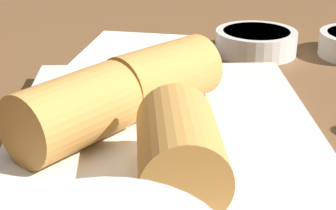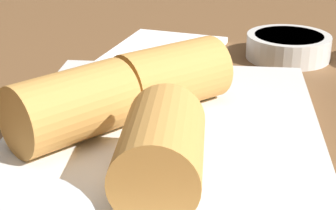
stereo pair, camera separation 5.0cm
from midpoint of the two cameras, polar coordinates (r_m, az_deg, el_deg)
name	(u,v)px [view 1 (the left image)]	position (r cm, az deg, el deg)	size (l,w,h in cm)	color
table_surface	(167,185)	(36.66, -4.10, -8.29)	(180.00, 140.00, 2.00)	brown
serving_plate	(168,140)	(38.43, -3.73, -3.70)	(27.72, 21.20, 1.50)	white
roll_front_left	(78,110)	(36.28, -13.05, -0.59)	(9.10, 8.83, 4.70)	#D19347
roll_front_right	(179,146)	(30.95, -3.46, -4.31)	(8.87, 4.88, 4.70)	#D19347
roll_back_left	(166,75)	(41.38, -3.66, 3.00)	(8.85, 9.08, 4.70)	#D19347
dipping_bowl_near	(256,41)	(58.57, 6.53, 6.42)	(8.41, 8.41, 2.42)	silver
napkin	(135,52)	(58.34, -5.80, 5.34)	(14.22, 12.85, 0.60)	white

